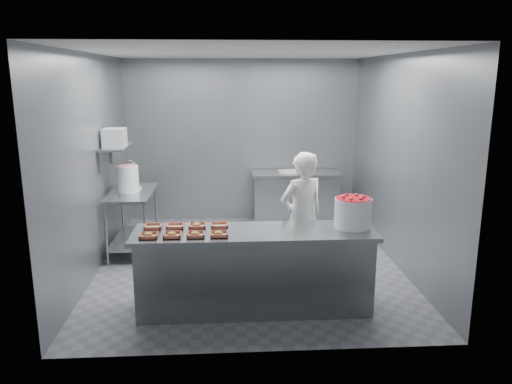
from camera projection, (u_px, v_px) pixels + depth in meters
floor at (249, 263)px, 6.85m from camera, size 4.50×4.50×0.00m
ceiling at (248, 52)px, 6.21m from camera, size 4.50×4.50×0.00m
wall_back at (242, 141)px, 8.72m from camera, size 4.00×0.04×2.80m
wall_left at (93, 165)px, 6.41m from camera, size 0.04×4.50×2.80m
wall_right at (398, 161)px, 6.65m from camera, size 0.04×4.50×2.80m
service_counter at (254, 270)px, 5.44m from camera, size 2.60×0.70×0.90m
prep_table at (133, 212)px, 7.20m from camera, size 0.60×1.20×0.90m
back_counter at (295, 198)px, 8.65m from camera, size 1.50×0.60×0.90m
wall_shelf at (116, 147)px, 6.97m from camera, size 0.35×0.90×0.03m
tray_0 at (149, 235)px, 5.11m from camera, size 0.19×0.18×0.06m
tray_1 at (172, 235)px, 5.12m from camera, size 0.19×0.18×0.06m
tray_2 at (196, 234)px, 5.14m from camera, size 0.19×0.18×0.06m
tray_3 at (219, 234)px, 5.15m from camera, size 0.19×0.18×0.06m
tray_4 at (153, 227)px, 5.41m from camera, size 0.19×0.18×0.04m
tray_5 at (175, 226)px, 5.43m from camera, size 0.19×0.18×0.04m
tray_6 at (197, 225)px, 5.44m from camera, size 0.19×0.18×0.06m
tray_7 at (220, 225)px, 5.46m from camera, size 0.19×0.18×0.04m
worker at (302, 218)px, 6.11m from camera, size 0.71×0.61×1.64m
strawberry_tub at (353, 212)px, 5.43m from camera, size 0.40×0.40×0.33m
glaze_bucket at (128, 178)px, 7.06m from camera, size 0.32×0.30×0.46m
bucket_lid at (130, 188)px, 7.27m from camera, size 0.34×0.34×0.03m
rag at (133, 185)px, 7.48m from camera, size 0.20×0.18×0.02m
appliance at (115, 137)px, 6.86m from camera, size 0.29×0.33×0.24m
paper_stack at (288, 171)px, 8.53m from camera, size 0.32×0.25×0.04m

